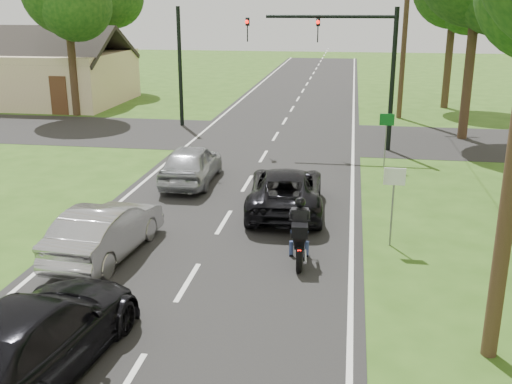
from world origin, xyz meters
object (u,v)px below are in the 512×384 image
traffic_signal (349,53)px  sign_white (394,188)px  motorcycle_rider (299,237)px  silver_sedan (106,230)px  dark_car_behind (35,336)px  dark_suv (286,190)px  sign_green (386,127)px  silver_suv (191,164)px  utility_pole_far (405,24)px

traffic_signal → sign_white: size_ratio=3.00×
motorcycle_rider → traffic_signal: traffic_signal is taller
motorcycle_rider → silver_sedan: bearing=179.8°
dark_car_behind → traffic_signal: traffic_signal is taller
dark_suv → sign_green: 6.56m
traffic_signal → silver_sedan: bearing=-114.2°
dark_suv → sign_white: bearing=137.8°
motorcycle_rider → silver_suv: bearing=120.2°
motorcycle_rider → silver_sedan: size_ratio=0.47×
silver_sedan → utility_pole_far: 22.96m
silver_sedan → silver_suv: 6.64m
dark_suv → utility_pole_far: (4.54, 16.64, 4.41)m
dark_suv → silver_sedan: bearing=41.5°
traffic_signal → silver_suv: bearing=-130.5°
traffic_signal → sign_green: (1.56, -3.02, -2.54)m
dark_suv → utility_pole_far: utility_pole_far is taller
motorcycle_rider → dark_suv: motorcycle_rider is taller
sign_white → sign_green: size_ratio=1.00×
sign_green → utility_pole_far: bearing=83.3°
sign_green → dark_suv: bearing=-120.0°
dark_suv → sign_green: size_ratio=2.24×
sign_white → traffic_signal: bearing=97.0°
silver_suv → utility_pole_far: 16.96m
utility_pole_far → sign_white: utility_pole_far is taller
sign_white → sign_green: same height
sign_white → sign_green: bearing=88.6°
traffic_signal → sign_green: size_ratio=3.00×
traffic_signal → sign_white: 11.39m
dark_car_behind → utility_pole_far: (7.81, 25.83, 4.36)m
motorcycle_rider → traffic_signal: size_ratio=0.30×
utility_pole_far → silver_sedan: bearing=-112.5°
dark_suv → silver_suv: (-3.63, 2.44, 0.04)m
dark_car_behind → traffic_signal: bearing=-99.9°
traffic_signal → sign_white: (1.36, -11.02, -2.54)m
dark_suv → silver_sedan: (-4.08, -4.18, 0.01)m
sign_green → sign_white: bearing=-91.4°
dark_suv → silver_suv: silver_suv is taller
silver_suv → motorcycle_rider: bearing=123.6°
motorcycle_rider → silver_suv: motorcycle_rider is taller
traffic_signal → sign_green: 4.24m
silver_suv → sign_green: bearing=-156.7°
silver_sedan → utility_pole_far: size_ratio=0.41×
dark_car_behind → motorcycle_rider: bearing=-121.0°
motorcycle_rider → dark_suv: size_ratio=0.41×
silver_sedan → sign_white: sign_white is taller
dark_suv → dark_car_behind: 9.75m
dark_car_behind → sign_green: 16.20m
dark_suv → motorcycle_rider: bearing=97.1°
dark_car_behind → sign_white: size_ratio=2.31×
silver_sedan → sign_white: size_ratio=1.93×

